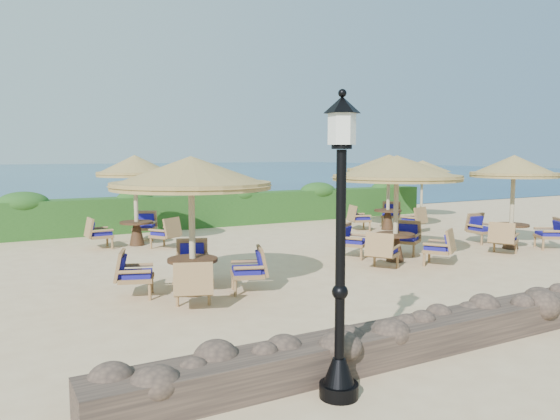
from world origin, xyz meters
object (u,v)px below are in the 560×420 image
Objects in this scene: cafe_set_4 at (389,175)px; extra_parasol at (422,166)px; cafe_set_1 at (396,185)px; cafe_set_0 at (191,197)px; cafe_set_2 at (513,185)px; lamp_post at (340,260)px; cafe_set_3 at (135,186)px.

extra_parasol is at bearing 29.04° from cafe_set_4.
cafe_set_4 is (-3.35, -1.86, -0.22)m from extra_parasol.
cafe_set_1 is 1.08× the size of cafe_set_4.
extra_parasol is 14.32m from cafe_set_0.
cafe_set_2 is at bearing 2.49° from cafe_set_0.
cafe_set_4 is (3.59, 4.54, 0.03)m from cafe_set_1.
lamp_post is 1.19× the size of cafe_set_2.
cafe_set_1 is (5.66, 5.60, 0.37)m from lamp_post.
extra_parasol is at bearing 43.60° from lamp_post.
cafe_set_0 is at bearing -94.66° from cafe_set_3.
cafe_set_3 is at bearing 147.94° from cafe_set_2.
cafe_set_4 is at bearing 29.37° from cafe_set_0.
cafe_set_4 is (-0.51, 4.72, 0.15)m from cafe_set_2.
cafe_set_4 is at bearing 47.64° from lamp_post.
lamp_post is at bearing -93.13° from cafe_set_3.
lamp_post is at bearing -136.40° from extra_parasol.
cafe_set_4 is at bearing 96.12° from cafe_set_2.
lamp_post is 1.19× the size of cafe_set_3.
cafe_set_0 is 1.03× the size of cafe_set_4.
cafe_set_4 is (9.14, 5.14, 0.06)m from cafe_set_0.
cafe_set_3 is (0.50, 6.15, -0.14)m from cafe_set_0.
cafe_set_2 is at bearing -83.88° from cafe_set_4.
cafe_set_0 is 6.17m from cafe_set_3.
lamp_post is 11.16m from cafe_set_2.
cafe_set_2 and cafe_set_3 have the same top height.
cafe_set_0 reaches higher than extra_parasol.
cafe_set_3 is (-5.05, 5.54, -0.17)m from cafe_set_1.
cafe_set_0 is at bearing -173.77° from cafe_set_1.
cafe_set_2 is (9.64, 0.42, -0.08)m from cafe_set_0.
extra_parasol is at bearing 42.66° from cafe_set_1.
extra_parasol is at bearing 4.10° from cafe_set_3.
extra_parasol is 0.87× the size of cafe_set_2.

